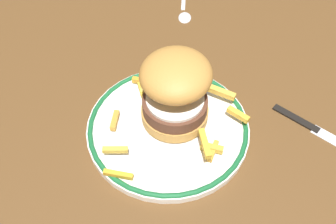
{
  "coord_description": "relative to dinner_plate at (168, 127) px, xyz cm",
  "views": [
    {
      "loc": [
        1.62,
        -33.64,
        50.18
      ],
      "look_at": [
        -0.94,
        3.6,
        4.6
      ],
      "focal_mm": 42.39,
      "sensor_mm": 36.0,
      "label": 1
    }
  ],
  "objects": [
    {
      "name": "ground_plane",
      "position": [
        0.94,
        -3.6,
        -2.84
      ],
      "size": [
        126.17,
        104.53,
        4.0
      ],
      "primitive_type": "cube",
      "color": "brown"
    },
    {
      "name": "dinner_plate",
      "position": [
        0.0,
        0.0,
        0.0
      ],
      "size": [
        25.3,
        25.3,
        1.6
      ],
      "color": "white",
      "rests_on": "ground_plane"
    },
    {
      "name": "burger",
      "position": [
        1.0,
        2.23,
        6.25
      ],
      "size": [
        14.07,
        14.24,
        11.05
      ],
      "color": "#B7823B",
      "rests_on": "dinner_plate"
    },
    {
      "name": "fries_pile",
      "position": [
        1.33,
        1.12,
        1.66
      ],
      "size": [
        21.5,
        20.45,
        2.66
      ],
      "color": "gold",
      "rests_on": "dinner_plate"
    },
    {
      "name": "knife",
      "position": [
        23.28,
        1.62,
        -0.58
      ],
      "size": [
        15.5,
        11.71,
        0.7
      ],
      "color": "black",
      "rests_on": "ground_plane"
    },
    {
      "name": "spoon",
      "position": [
        1.43,
        30.23,
        -0.48
      ],
      "size": [
        2.64,
        13.32,
        0.9
      ],
      "color": "silver",
      "rests_on": "ground_plane"
    }
  ]
}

